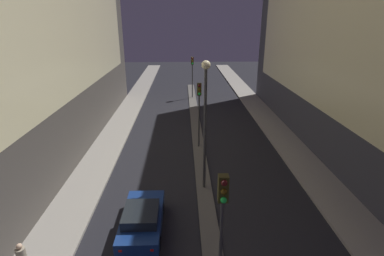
# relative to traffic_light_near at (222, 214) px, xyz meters

# --- Properties ---
(building_right) EXTENTS (6.01, 34.05, 20.54)m
(building_right) POSITION_rel_traffic_light_near_xyz_m (11.39, 13.23, 6.53)
(building_right) COLOR #383842
(building_right) RESTS_ON ground
(median_strip) EXTENTS (0.90, 39.44, 0.10)m
(median_strip) POSITION_rel_traffic_light_near_xyz_m (0.00, 16.92, -3.69)
(median_strip) COLOR #56544F
(median_strip) RESTS_ON ground
(traffic_light_near) EXTENTS (0.32, 0.42, 4.99)m
(traffic_light_near) POSITION_rel_traffic_light_near_xyz_m (0.00, 0.00, 0.00)
(traffic_light_near) COLOR #383838
(traffic_light_near) RESTS_ON median_strip
(traffic_light_mid) EXTENTS (0.32, 0.42, 4.99)m
(traffic_light_mid) POSITION_rel_traffic_light_near_xyz_m (0.00, 13.57, 0.00)
(traffic_light_mid) COLOR #383838
(traffic_light_mid) RESTS_ON median_strip
(traffic_light_far) EXTENTS (0.32, 0.42, 4.99)m
(traffic_light_far) POSITION_rel_traffic_light_near_xyz_m (0.00, 29.05, 0.00)
(traffic_light_far) COLOR #383838
(traffic_light_far) RESTS_ON median_strip
(street_lamp) EXTENTS (0.47, 0.47, 7.42)m
(street_lamp) POSITION_rel_traffic_light_near_xyz_m (0.00, 7.58, 1.22)
(street_lamp) COLOR #383838
(street_lamp) RESTS_ON median_strip
(car_left_lane) EXTENTS (1.85, 4.14, 1.34)m
(car_left_lane) POSITION_rel_traffic_light_near_xyz_m (-3.18, 3.88, -3.04)
(car_left_lane) COLOR navy
(car_left_lane) RESTS_ON ground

